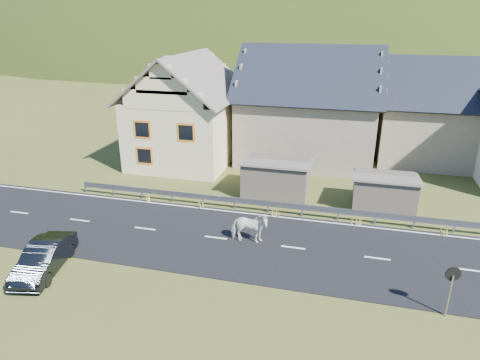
# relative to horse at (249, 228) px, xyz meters

# --- Properties ---
(ground) EXTENTS (160.00, 160.00, 0.00)m
(ground) POSITION_rel_horse_xyz_m (2.25, 0.00, -0.85)
(ground) COLOR #3F4A1C
(ground) RESTS_ON ground
(road) EXTENTS (60.00, 7.00, 0.04)m
(road) POSITION_rel_horse_xyz_m (2.25, 0.00, -0.83)
(road) COLOR black
(road) RESTS_ON ground
(lane_markings) EXTENTS (60.00, 6.60, 0.01)m
(lane_markings) POSITION_rel_horse_xyz_m (2.25, 0.00, -0.80)
(lane_markings) COLOR silver
(lane_markings) RESTS_ON road
(guardrail) EXTENTS (28.10, 0.09, 0.75)m
(guardrail) POSITION_rel_horse_xyz_m (2.25, 3.68, -0.29)
(guardrail) COLOR #93969B
(guardrail) RESTS_ON ground
(shed_left) EXTENTS (4.30, 3.30, 2.40)m
(shed_left) POSITION_rel_horse_xyz_m (0.25, 6.50, 0.25)
(shed_left) COLOR brown
(shed_left) RESTS_ON ground
(shed_right) EXTENTS (3.80, 2.90, 2.20)m
(shed_right) POSITION_rel_horse_xyz_m (6.75, 6.00, 0.15)
(shed_right) COLOR brown
(shed_right) RESTS_ON ground
(house_cream) EXTENTS (7.80, 9.80, 8.30)m
(house_cream) POSITION_rel_horse_xyz_m (-7.76, 12.00, 3.51)
(house_cream) COLOR beige
(house_cream) RESTS_ON ground
(house_stone_a) EXTENTS (10.80, 9.80, 8.90)m
(house_stone_a) POSITION_rel_horse_xyz_m (1.25, 15.00, 3.78)
(house_stone_a) COLOR gray
(house_stone_a) RESTS_ON ground
(house_stone_b) EXTENTS (9.80, 8.80, 8.10)m
(house_stone_b) POSITION_rel_horse_xyz_m (11.25, 17.00, 3.39)
(house_stone_b) COLOR gray
(house_stone_b) RESTS_ON ground
(mountain) EXTENTS (440.00, 280.00, 260.00)m
(mountain) POSITION_rel_horse_xyz_m (7.25, 180.00, -20.85)
(mountain) COLOR #213C13
(mountain) RESTS_ON ground
(conifer_patch) EXTENTS (76.00, 50.00, 28.00)m
(conifer_patch) POSITION_rel_horse_xyz_m (-52.75, 110.00, 5.15)
(conifer_patch) COLOR black
(conifer_patch) RESTS_ON ground
(horse) EXTENTS (1.02, 1.98, 1.62)m
(horse) POSITION_rel_horse_xyz_m (0.00, 0.00, 0.00)
(horse) COLOR white
(horse) RESTS_ON road
(car) EXTENTS (2.24, 4.28, 1.34)m
(car) POSITION_rel_horse_xyz_m (-8.28, -4.75, -0.18)
(car) COLOR black
(car) RESTS_ON ground
(traffic_mirror) EXTENTS (0.59, 0.22, 2.14)m
(traffic_mirror) POSITION_rel_horse_xyz_m (8.61, -3.54, 0.72)
(traffic_mirror) COLOR #93969B
(traffic_mirror) RESTS_ON ground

